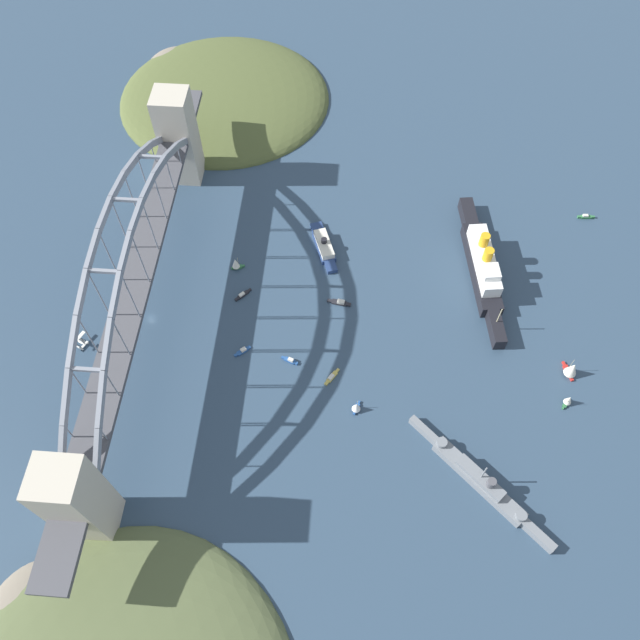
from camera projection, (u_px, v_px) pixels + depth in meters
ground_plane at (151, 318)px, 299.14m from camera, size 1400.00×1400.00×0.00m
harbor_arch_bridge at (136, 283)px, 275.14m from camera, size 252.75×17.37×64.28m
headland_west_shore at (222, 97)px, 383.55m from camera, size 120.12×125.69×20.08m
ocean_liner at (482, 264)px, 308.42m from camera, size 87.50×17.87×20.12m
naval_cruiser at (480, 481)px, 254.45m from camera, size 52.30×56.16×16.95m
harbor_ferry_steamer at (324, 246)px, 319.53m from camera, size 32.20×16.12×7.77m
seaplane_taxiing_near_bridge at (79, 342)px, 289.97m from camera, size 9.75×8.42×4.94m
small_boat_0 at (356, 407)px, 271.60m from camera, size 6.74×4.78×6.51m
small_boat_1 at (243, 351)px, 289.02m from camera, size 6.43×7.31×1.95m
small_boat_2 at (340, 302)px, 303.07m from camera, size 3.77×11.60×2.09m
small_boat_3 at (572, 369)px, 279.42m from camera, size 9.83×6.90×10.14m
small_boat_4 at (243, 295)px, 305.41m from camera, size 7.82×7.44×2.09m
small_boat_5 at (568, 400)px, 273.14m from camera, size 5.61×4.77×6.76m
small_boat_6 at (586, 217)px, 331.69m from camera, size 2.20×8.93×2.23m
small_boat_7 at (332, 377)px, 281.90m from camera, size 8.91×6.50×1.94m
small_boat_8 at (236, 263)px, 311.72m from camera, size 4.75×6.74×8.16m
small_boat_9 at (290, 360)px, 286.18m from camera, size 4.07×8.04×2.38m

